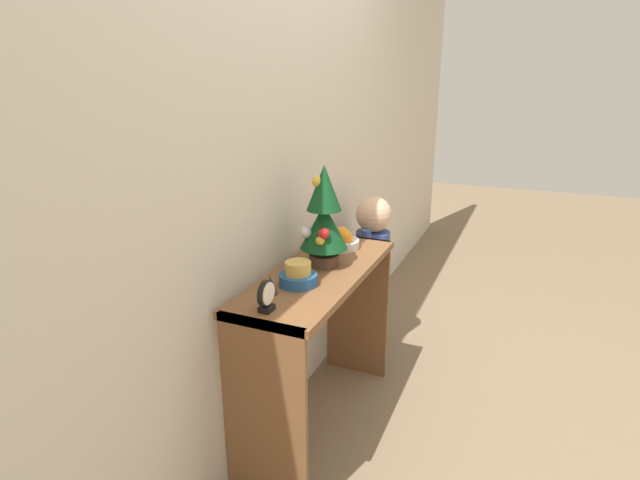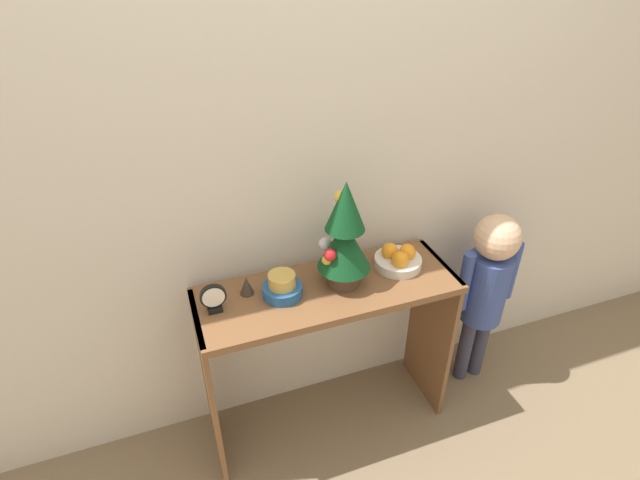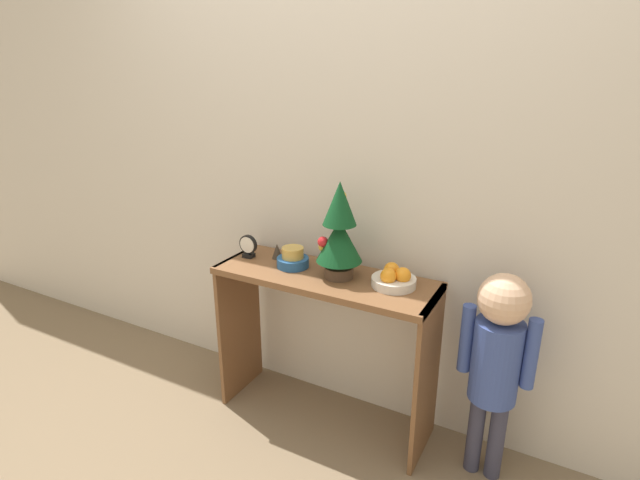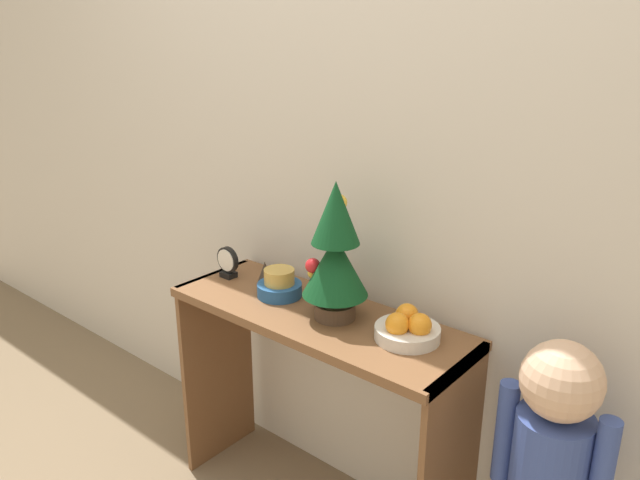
# 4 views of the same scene
# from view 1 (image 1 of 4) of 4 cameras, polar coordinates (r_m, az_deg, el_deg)

# --- Properties ---
(ground_plane) EXTENTS (12.00, 12.00, 0.00)m
(ground_plane) POSITION_cam_1_polar(r_m,az_deg,el_deg) (2.42, 4.22, -21.25)
(ground_plane) COLOR #7A664C
(back_wall) EXTENTS (7.00, 0.05, 2.50)m
(back_wall) POSITION_cam_1_polar(r_m,az_deg,el_deg) (2.06, -5.89, 10.16)
(back_wall) COLOR beige
(back_wall) RESTS_ON ground_plane
(console_table) EXTENTS (1.01, 0.36, 0.76)m
(console_table) POSITION_cam_1_polar(r_m,az_deg,el_deg) (2.16, -0.02, -8.20)
(console_table) COLOR brown
(console_table) RESTS_ON ground_plane
(mini_tree) EXTENTS (0.20, 0.20, 0.43)m
(mini_tree) POSITION_cam_1_polar(r_m,az_deg,el_deg) (2.08, 0.44, 2.72)
(mini_tree) COLOR #4C3828
(mini_tree) RESTS_ON console_table
(fruit_bowl) EXTENTS (0.19, 0.19, 0.09)m
(fruit_bowl) POSITION_cam_1_polar(r_m,az_deg,el_deg) (2.36, 2.24, -0.03)
(fruit_bowl) COLOR silver
(fruit_bowl) RESTS_ON console_table
(singing_bowl) EXTENTS (0.15, 0.15, 0.09)m
(singing_bowl) POSITION_cam_1_polar(r_m,az_deg,el_deg) (1.93, -2.52, -4.07)
(singing_bowl) COLOR #235189
(singing_bowl) RESTS_ON console_table
(desk_clock) EXTENTS (0.09, 0.04, 0.11)m
(desk_clock) POSITION_cam_1_polar(r_m,az_deg,el_deg) (1.72, -6.14, -6.39)
(desk_clock) COLOR black
(desk_clock) RESTS_ON console_table
(figurine) EXTENTS (0.05, 0.05, 0.07)m
(figurine) POSITION_cam_1_polar(r_m,az_deg,el_deg) (1.85, -5.68, -5.12)
(figurine) COLOR #382D23
(figurine) RESTS_ON console_table
(child_figure) EXTENTS (0.30, 0.20, 0.92)m
(child_figure) POSITION_cam_1_polar(r_m,az_deg,el_deg) (2.82, 6.00, -1.59)
(child_figure) COLOR #38384C
(child_figure) RESTS_ON ground_plane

